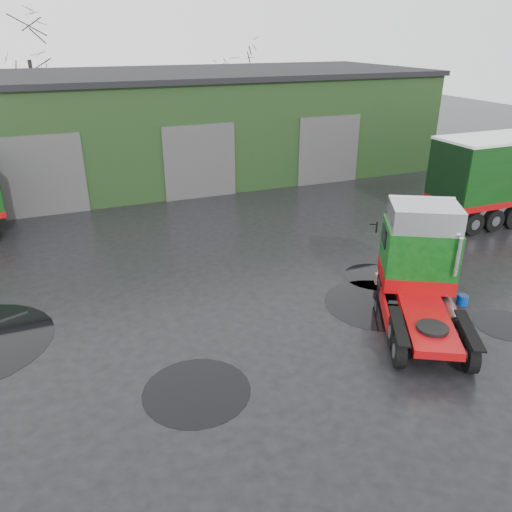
{
  "coord_description": "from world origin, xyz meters",
  "views": [
    {
      "loc": [
        -5.19,
        -12.15,
        8.43
      ],
      "look_at": [
        0.41,
        1.78,
        1.7
      ],
      "focal_mm": 35.0,
      "sensor_mm": 36.0,
      "label": 1
    }
  ],
  "objects_px": {
    "warehouse": "(173,123)",
    "wash_bucket": "(462,300)",
    "tree_back_b": "(237,93)",
    "hero_tractor": "(427,276)",
    "tree_back_a": "(34,87)"
  },
  "relations": [
    {
      "from": "tree_back_a",
      "to": "tree_back_b",
      "type": "xyz_separation_m",
      "value": [
        16.0,
        0.0,
        -1.0
      ]
    },
    {
      "from": "tree_back_b",
      "to": "tree_back_a",
      "type": "bearing_deg",
      "value": 180.0
    },
    {
      "from": "tree_back_a",
      "to": "warehouse",
      "type": "bearing_deg",
      "value": -51.34
    },
    {
      "from": "tree_back_b",
      "to": "warehouse",
      "type": "bearing_deg",
      "value": -128.66
    },
    {
      "from": "warehouse",
      "to": "tree_back_a",
      "type": "xyz_separation_m",
      "value": [
        -8.0,
        10.0,
        1.59
      ]
    },
    {
      "from": "wash_bucket",
      "to": "tree_back_a",
      "type": "distance_m",
      "value": 33.88
    },
    {
      "from": "tree_back_a",
      "to": "tree_back_b",
      "type": "bearing_deg",
      "value": 0.0
    },
    {
      "from": "tree_back_b",
      "to": "hero_tractor",
      "type": "bearing_deg",
      "value": -99.84
    },
    {
      "from": "tree_back_b",
      "to": "wash_bucket",
      "type": "bearing_deg",
      "value": -95.85
    },
    {
      "from": "warehouse",
      "to": "wash_bucket",
      "type": "xyz_separation_m",
      "value": [
        4.82,
        -21.02,
        -2.99
      ]
    },
    {
      "from": "wash_bucket",
      "to": "tree_back_a",
      "type": "bearing_deg",
      "value": 112.45
    },
    {
      "from": "hero_tractor",
      "to": "wash_bucket",
      "type": "bearing_deg",
      "value": 45.54
    },
    {
      "from": "warehouse",
      "to": "tree_back_b",
      "type": "distance_m",
      "value": 12.82
    },
    {
      "from": "hero_tractor",
      "to": "tree_back_b",
      "type": "xyz_separation_m",
      "value": [
        5.5,
        31.73,
        1.94
      ]
    },
    {
      "from": "hero_tractor",
      "to": "tree_back_a",
      "type": "xyz_separation_m",
      "value": [
        -10.5,
        31.73,
        2.94
      ]
    }
  ]
}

